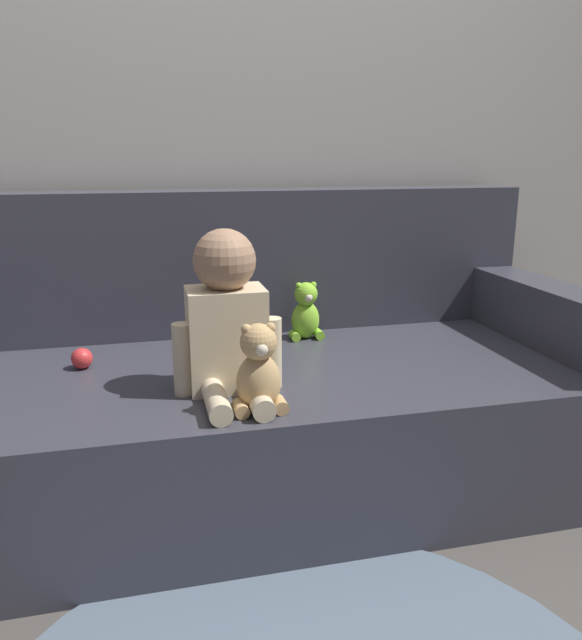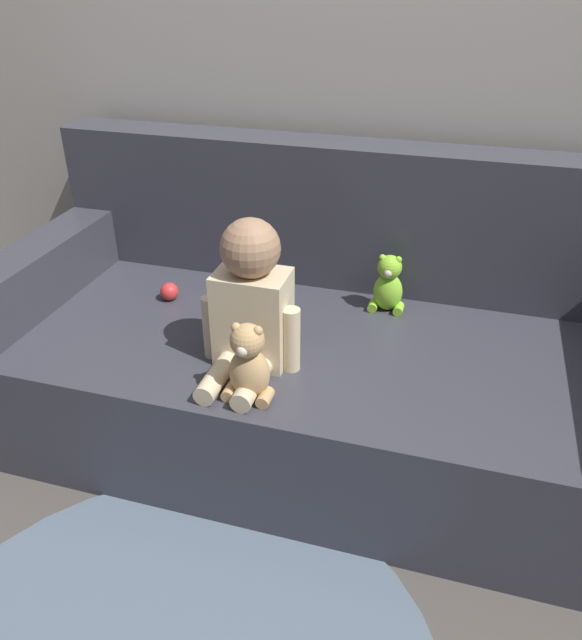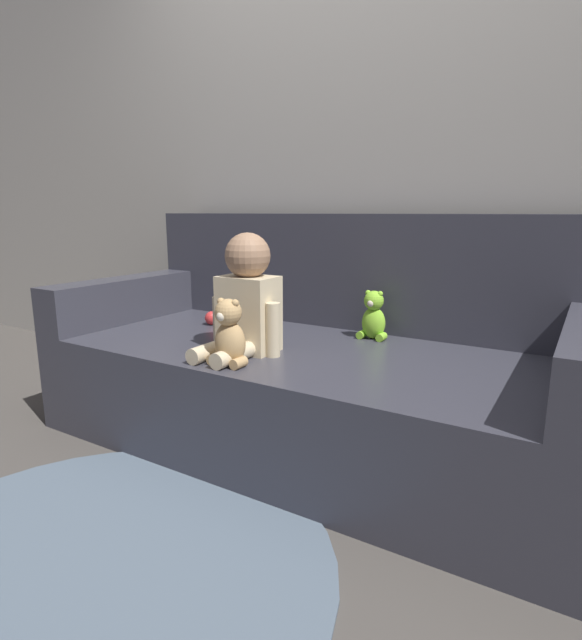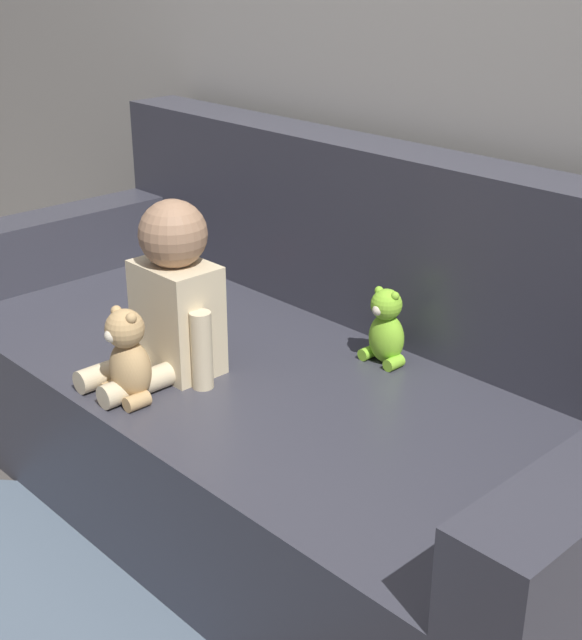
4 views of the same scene
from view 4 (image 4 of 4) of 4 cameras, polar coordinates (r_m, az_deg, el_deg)
name	(u,v)px [view 4 (image 4 of 4)]	position (r m, az deg, el deg)	size (l,w,h in m)	color
ground_plane	(275,497)	(2.49, -1.02, -11.25)	(12.00, 12.00, 0.00)	#4C4742
couch	(293,391)	(2.38, 0.16, -4.58)	(2.09, 0.97, 0.91)	#383842
person_baby	(171,299)	(2.19, -7.66, 1.34)	(0.30, 0.34, 0.44)	beige
teddy_bear_brown	(128,358)	(2.10, -10.39, -2.39)	(0.14, 0.11, 0.23)	tan
plush_toy_side	(386,328)	(2.27, 6.10, -0.53)	(0.12, 0.09, 0.20)	#8CD133
toy_ball	(168,289)	(2.71, -7.86, 1.97)	(0.06, 0.06, 0.06)	red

